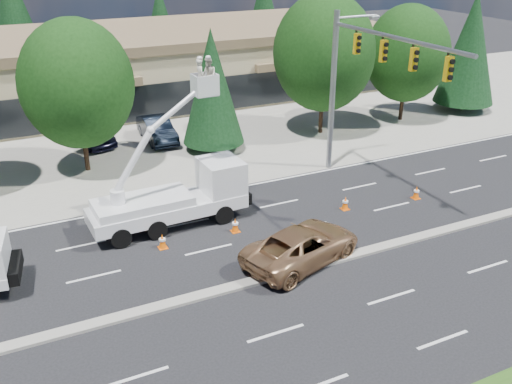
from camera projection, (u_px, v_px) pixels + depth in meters
ground at (238, 287)px, 22.48m from camera, size 140.00×140.00×0.00m
concrete_apron at (119, 138)px, 38.88m from camera, size 140.00×22.00×0.01m
road_median at (238, 285)px, 22.46m from camera, size 120.00×0.55×0.12m
strip_mall at (86, 68)px, 45.89m from camera, size 50.40×15.40×5.50m
tree_front_d at (77, 84)px, 31.48m from camera, size 6.30×6.30×8.74m
tree_front_e at (212, 87)px, 35.06m from camera, size 3.88×3.88×7.65m
tree_front_f at (324, 53)px, 37.64m from camera, size 6.78×6.78×9.41m
tree_front_g at (407, 54)px, 40.67m from camera, size 6.01×6.01×8.34m
tree_front_h at (470, 48)px, 43.07m from camera, size 4.54×4.54×8.94m
tree_back_b at (14, 16)px, 52.98m from camera, size 5.40×5.40×10.64m
tree_back_c at (160, 22)px, 59.08m from camera, size 4.11×4.11×8.10m
tree_back_d at (264, 10)px, 63.57m from camera, size 4.67×4.67×9.20m
signal_mast at (357, 73)px, 29.72m from camera, size 2.76×10.16×9.00m
bucket_truck at (181, 191)px, 26.83m from camera, size 7.46×2.61×7.84m
traffic_cone_b at (162, 241)px, 25.12m from camera, size 0.40×0.40×0.70m
traffic_cone_c at (235, 225)px, 26.50m from camera, size 0.40×0.40×0.70m
traffic_cone_d at (345, 203)px, 28.66m from camera, size 0.40×0.40×0.70m
traffic_cone_e at (416, 192)px, 29.84m from camera, size 0.40×0.40×0.70m
minivan at (302, 245)px, 23.93m from camera, size 6.00×4.04×1.53m
parked_car_west at (89, 132)px, 37.36m from camera, size 3.15×5.24×1.67m
parked_car_east at (157, 130)px, 37.97m from camera, size 1.74×4.83×1.58m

